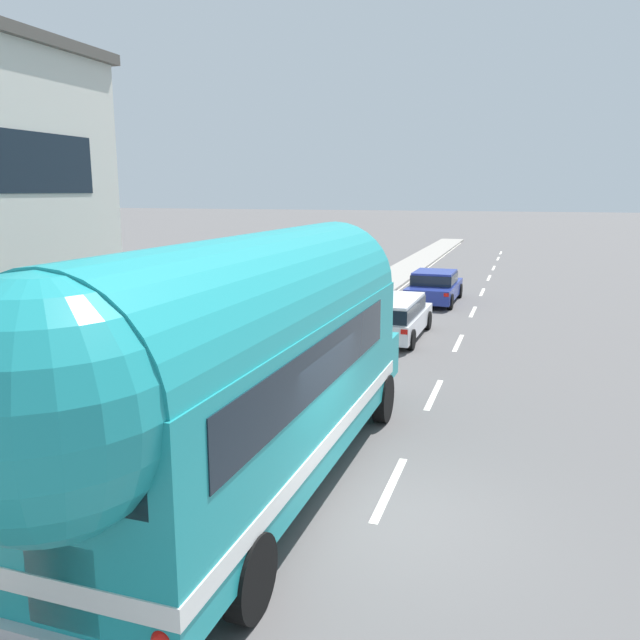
# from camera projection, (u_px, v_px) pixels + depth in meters

# --- Properties ---
(ground_plane) EXTENTS (300.00, 300.00, 0.00)m
(ground_plane) POSITION_uv_depth(u_px,v_px,m) (376.00, 517.00, 9.42)
(ground_plane) COLOR #565454
(lane_markings) EXTENTS (4.09, 80.00, 0.01)m
(lane_markings) POSITION_uv_depth(u_px,v_px,m) (380.00, 330.00, 22.13)
(lane_markings) COLOR silver
(lane_markings) RESTS_ON ground
(sidewalk_slab) EXTENTS (2.13, 90.00, 0.15)m
(sidewalk_slab) POSITION_uv_depth(u_px,v_px,m) (293.00, 340.00, 20.25)
(sidewalk_slab) COLOR gray
(sidewalk_slab) RESTS_ON ground
(painted_bus) EXTENTS (2.68, 11.15, 4.12)m
(painted_bus) POSITION_uv_depth(u_px,v_px,m) (242.00, 361.00, 9.32)
(painted_bus) COLOR teal
(painted_bus) RESTS_ON ground
(car_lead) EXTENTS (1.93, 4.55, 1.37)m
(car_lead) POSITION_uv_depth(u_px,v_px,m) (393.00, 315.00, 20.69)
(car_lead) COLOR white
(car_lead) RESTS_ON ground
(car_second) EXTENTS (2.05, 4.55, 1.37)m
(car_second) POSITION_uv_depth(u_px,v_px,m) (435.00, 285.00, 27.49)
(car_second) COLOR navy
(car_second) RESTS_ON ground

